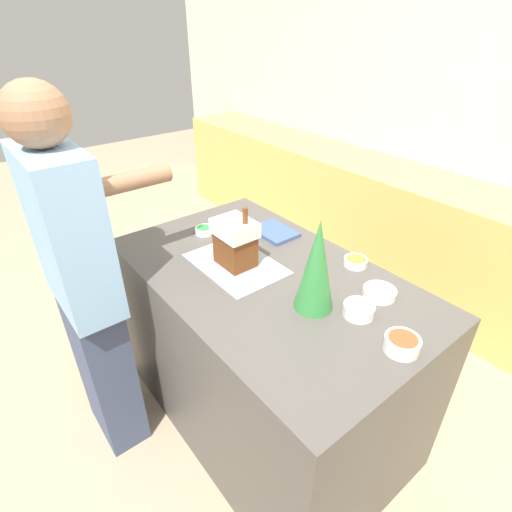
# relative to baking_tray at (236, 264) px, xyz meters

# --- Properties ---
(ground_plane) EXTENTS (12.00, 12.00, 0.00)m
(ground_plane) POSITION_rel_baking_tray_xyz_m (0.15, 0.06, -0.96)
(ground_plane) COLOR tan
(wall_back) EXTENTS (8.00, 0.05, 2.60)m
(wall_back) POSITION_rel_baking_tray_xyz_m (0.15, 2.08, 0.34)
(wall_back) COLOR beige
(wall_back) RESTS_ON ground_plane
(back_cabinet_block) EXTENTS (6.00, 0.60, 0.94)m
(back_cabinet_block) POSITION_rel_baking_tray_xyz_m (0.15, 1.76, -0.49)
(back_cabinet_block) COLOR #DBBC60
(back_cabinet_block) RESTS_ON ground_plane
(kitchen_island) EXTENTS (1.51, 0.90, 0.95)m
(kitchen_island) POSITION_rel_baking_tray_xyz_m (0.15, 0.06, -0.48)
(kitchen_island) COLOR #514C47
(kitchen_island) RESTS_ON ground_plane
(baking_tray) EXTENTS (0.46, 0.32, 0.01)m
(baking_tray) POSITION_rel_baking_tray_xyz_m (0.00, 0.00, 0.00)
(baking_tray) COLOR #9E9EA8
(baking_tray) RESTS_ON kitchen_island
(gingerbread_house) EXTENTS (0.19, 0.15, 0.29)m
(gingerbread_house) POSITION_rel_baking_tray_xyz_m (0.00, 0.00, 0.12)
(gingerbread_house) COLOR brown
(gingerbread_house) RESTS_ON baking_tray
(decorative_tree) EXTENTS (0.16, 0.16, 0.38)m
(decorative_tree) POSITION_rel_baking_tray_xyz_m (0.44, 0.06, 0.19)
(decorative_tree) COLOR #33843D
(decorative_tree) RESTS_ON kitchen_island
(candy_bowl_far_right) EXTENTS (0.14, 0.14, 0.04)m
(candy_bowl_far_right) POSITION_rel_baking_tray_xyz_m (0.57, 0.32, 0.02)
(candy_bowl_far_right) COLOR white
(candy_bowl_far_right) RESTS_ON kitchen_island
(candy_bowl_beside_tree) EXTENTS (0.11, 0.11, 0.04)m
(candy_bowl_beside_tree) POSITION_rel_baking_tray_xyz_m (0.35, 0.44, 0.02)
(candy_bowl_beside_tree) COLOR white
(candy_bowl_beside_tree) RESTS_ON kitchen_island
(candy_bowl_center_rear) EXTENTS (0.12, 0.12, 0.05)m
(candy_bowl_center_rear) POSITION_rel_baking_tray_xyz_m (0.59, 0.16, 0.02)
(candy_bowl_center_rear) COLOR white
(candy_bowl_center_rear) RESTS_ON kitchen_island
(candy_bowl_near_tray_left) EXTENTS (0.10, 0.10, 0.04)m
(candy_bowl_near_tray_left) POSITION_rel_baking_tray_xyz_m (-0.26, 0.22, 0.02)
(candy_bowl_near_tray_left) COLOR white
(candy_bowl_near_tray_left) RESTS_ON kitchen_island
(candy_bowl_front_corner) EXTENTS (0.10, 0.10, 0.04)m
(candy_bowl_front_corner) POSITION_rel_baking_tray_xyz_m (-0.36, 0.05, 0.02)
(candy_bowl_front_corner) COLOR white
(candy_bowl_front_corner) RESTS_ON kitchen_island
(candy_bowl_behind_tray) EXTENTS (0.12, 0.12, 0.05)m
(candy_bowl_behind_tray) POSITION_rel_baking_tray_xyz_m (0.81, 0.13, 0.03)
(candy_bowl_behind_tray) COLOR white
(candy_bowl_behind_tray) RESTS_ON kitchen_island
(cookbook) EXTENTS (0.24, 0.17, 0.02)m
(cookbook) POSITION_rel_baking_tray_xyz_m (-0.12, 0.34, 0.01)
(cookbook) COLOR #3F598C
(cookbook) RESTS_ON kitchen_island
(person) EXTENTS (0.47, 0.58, 1.78)m
(person) POSITION_rel_baking_tray_xyz_m (-0.29, -0.61, -0.04)
(person) COLOR #424C6B
(person) RESTS_ON ground_plane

